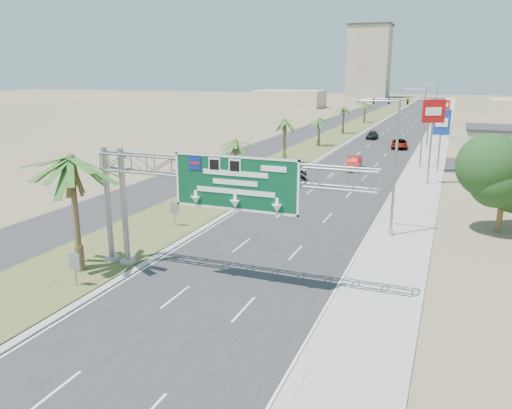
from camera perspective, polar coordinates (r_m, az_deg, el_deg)
The scene contains 28 objects.
ground at distance 21.69m, azimuth -14.28°, elevation -18.42°, with size 600.00×600.00×0.00m, color #8C7A59.
road at distance 125.50m, azimuth 16.58°, elevation 8.76°, with size 12.00×300.00×0.02m, color #28282B.
sidewalk_right at distance 125.02m, azimuth 20.50°, elevation 8.44°, with size 4.00×300.00×0.10m, color #9E9B93.
median_grass at distance 126.77m, azimuth 12.04°, elevation 9.12°, with size 7.00×300.00×0.12m, color #425827.
opposing_road at distance 128.13m, azimuth 8.92°, elevation 9.29°, with size 8.00×300.00×0.02m, color #28282B.
sign_gantry at distance 27.85m, azimuth -4.97°, elevation 2.97°, with size 16.75×1.24×7.50m.
palm_near at distance 30.69m, azimuth -20.45°, elevation 4.85°, with size 5.70×5.70×8.35m.
palm_row_b at distance 51.30m, azimuth -2.40°, elevation 7.08°, with size 3.99×3.99×5.95m.
palm_row_c at distance 66.06m, azimuth 3.30°, elevation 9.44°, with size 3.99×3.99×6.75m.
palm_row_d at distance 83.38m, azimuth 7.25°, elevation 9.58°, with size 3.99×3.99×5.45m.
palm_row_e at distance 101.79m, azimuth 10.00°, elevation 10.76°, with size 3.99×3.99×6.15m.
palm_row_f at distance 126.35m, azimuth 12.38°, elevation 11.20°, with size 3.99×3.99×5.75m.
streetlight_near at distance 37.32m, azimuth 15.26°, elevation 3.37°, with size 3.27×0.44×10.00m.
streetlight_mid at distance 66.93m, azimuth 18.33°, elevation 7.96°, with size 3.27×0.44×10.00m.
streetlight_far at distance 102.76m, azimuth 19.69°, elevation 9.95°, with size 3.27×0.44×10.00m.
signal_mast at distance 86.90m, azimuth 17.81°, elevation 9.49°, with size 10.28×0.71×8.00m.
oak_near at distance 41.26m, azimuth 26.59°, elevation 3.14°, with size 4.50×4.50×6.80m.
median_signback_a at distance 29.72m, azimuth -20.04°, elevation -6.39°, with size 0.75×0.08×2.08m.
median_signback_b at distance 39.31m, azimuth -9.30°, elevation -0.60°, with size 0.75×0.08×2.08m.
tower_distant at distance 268.02m, azimuth 12.79°, elevation 15.59°, with size 20.00×16.00×35.00m, color gray.
building_distant_left at distance 183.48m, azimuth 3.82°, elevation 11.95°, with size 24.00×14.00×6.00m, color #CAB889.
car_left_lane at distance 55.33m, azimuth 4.30°, elevation 3.23°, with size 1.72×4.27×1.45m, color black.
car_mid_lane at distance 63.92m, azimuth 11.12°, elevation 4.63°, with size 1.74×4.98×1.64m, color #660C09.
car_right_lane at distance 84.24m, azimuth 16.06°, elevation 6.66°, with size 2.47×5.35×1.49m, color gray.
car_far at distance 95.61m, azimuth 13.15°, elevation 7.70°, with size 1.87×4.61×1.34m, color black.
pole_sign_red_near at distance 56.31m, azimuth 19.59°, elevation 9.44°, with size 2.31×1.26×9.31m.
pole_sign_blue at distance 64.30m, azimuth 20.43°, elevation 8.52°, with size 2.02×0.50×7.80m.
pole_sign_red_far at distance 99.77m, azimuth 20.65°, elevation 10.34°, with size 2.22×0.48×7.29m.
Camera 1 is at (11.18, -14.45, 11.69)m, focal length 35.00 mm.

